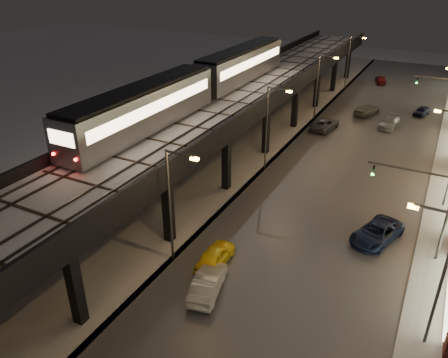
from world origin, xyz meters
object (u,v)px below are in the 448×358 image
at_px(car_taxi, 215,256).
at_px(car_onc_white, 390,123).
at_px(subway_train, 201,82).
at_px(car_onc_red, 422,111).
at_px(car_mid_dark, 367,110).
at_px(car_onc_dark, 377,233).
at_px(car_mid_silver, 324,124).
at_px(car_far_white, 381,80).
at_px(car_near_white, 208,283).

xyz_separation_m(car_taxi, car_onc_white, (6.82, 36.63, -0.06)).
relative_size(subway_train, car_onc_red, 11.02).
xyz_separation_m(car_mid_dark, car_onc_dark, (7.02, -32.00, 0.02)).
bearing_deg(car_taxi, car_mid_silver, -91.25).
bearing_deg(car_taxi, car_onc_red, -105.56).
height_order(car_onc_white, car_onc_red, car_onc_white).
bearing_deg(car_onc_white, car_far_white, 112.38).
distance_m(subway_train, car_onc_dark, 24.00).
xyz_separation_m(car_taxi, car_mid_silver, (-0.81, 31.96, 0.01)).
bearing_deg(car_mid_silver, car_far_white, -87.49).
bearing_deg(car_far_white, car_taxi, 73.29).
bearing_deg(car_mid_silver, subway_train, 62.93).
bearing_deg(car_taxi, car_onc_dark, -142.04).
xyz_separation_m(car_onc_white, car_onc_red, (3.27, 7.56, -0.07)).
relative_size(car_onc_dark, car_onc_red, 1.48).
distance_m(car_near_white, car_onc_dark, 14.64).
bearing_deg(car_near_white, car_taxi, -84.04).
bearing_deg(car_onc_white, car_mid_silver, -138.49).
relative_size(car_mid_silver, car_onc_white, 1.15).
distance_m(car_mid_silver, car_onc_dark, 25.74).
xyz_separation_m(car_onc_dark, car_onc_white, (-3.21, 28.02, -0.06)).
relative_size(car_taxi, car_mid_dark, 0.88).
relative_size(car_mid_silver, car_mid_dark, 1.10).
bearing_deg(car_mid_dark, car_far_white, -67.22).
xyz_separation_m(subway_train, car_onc_white, (17.79, 19.41, -7.86)).
height_order(car_taxi, car_onc_dark, same).
bearing_deg(car_onc_red, car_near_white, -85.75).
bearing_deg(car_onc_dark, subway_train, 176.70).
xyz_separation_m(car_near_white, car_mid_silver, (-1.81, 34.86, -0.01)).
distance_m(car_far_white, car_onc_dark, 52.22).
bearing_deg(car_onc_white, car_onc_dark, -73.44).
distance_m(car_onc_white, car_onc_red, 8.24).
bearing_deg(car_onc_red, car_taxi, -87.69).
height_order(subway_train, car_mid_dark, subway_train).
distance_m(car_mid_dark, car_onc_dark, 32.76).
distance_m(car_taxi, car_far_white, 60.19).
distance_m(subway_train, car_taxi, 21.87).
bearing_deg(car_far_white, subway_train, 58.48).
bearing_deg(car_taxi, car_mid_dark, -96.93).
bearing_deg(car_mid_dark, subway_train, 77.99).
xyz_separation_m(car_taxi, car_near_white, (1.00, -2.90, 0.03)).
distance_m(car_mid_silver, car_onc_white, 8.95).
relative_size(subway_train, car_near_white, 8.51).
distance_m(car_mid_dark, car_onc_white, 5.51).
bearing_deg(car_onc_dark, car_taxi, -120.35).
height_order(subway_train, car_far_white, subway_train).
xyz_separation_m(car_mid_silver, car_far_white, (2.48, 28.21, -0.06)).
relative_size(car_near_white, car_far_white, 1.14).
distance_m(subway_train, car_near_white, 24.68).
distance_m(car_taxi, car_mid_dark, 40.73).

